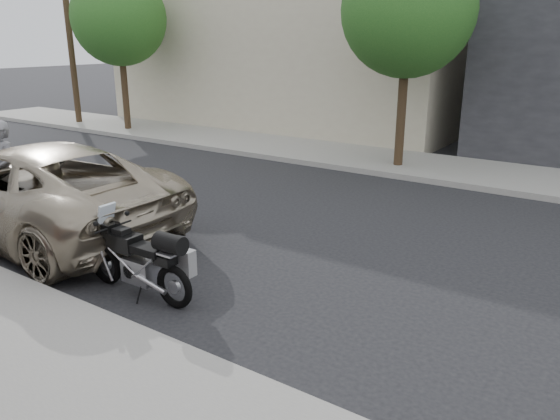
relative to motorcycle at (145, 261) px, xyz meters
The scene contains 9 objects.
ground 3.76m from the motorcycle, 120.12° to the right, with size 120.00×120.00×0.00m, color black.
far_sidewalk 9.91m from the motorcycle, 100.88° to the right, with size 44.00×3.00×0.15m, color gray.
far_building_cream 18.50m from the motorcycle, 66.90° to the right, with size 14.00×11.00×8.00m.
street_tree_mid 9.90m from the motorcycle, 89.18° to the right, with size 3.40×3.40×5.70m.
street_tree_right 14.89m from the motorcycle, 39.63° to the right, with size 3.40×3.40×5.70m.
utility_pole 17.13m from the motorcycle, 33.12° to the right, with size 0.24×0.24×6.70m, color #382919.
motorcycle is the anchor object (origin of this frame).
minivan 3.74m from the motorcycle, 10.42° to the right, with size 2.79×6.05×1.68m, color #9F927B.
pedestrian 4.71m from the motorcycle, ahead, with size 0.73×0.48×2.01m, color slate.
Camera 1 is at (-3.62, 7.91, 3.50)m, focal length 35.00 mm.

